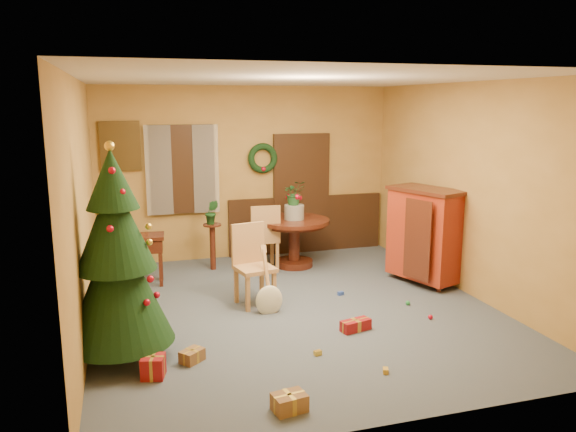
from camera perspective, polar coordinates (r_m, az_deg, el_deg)
name	(u,v)px	position (r m, az deg, el deg)	size (l,w,h in m)	color
room_envelope	(260,192)	(9.64, -2.85, 2.44)	(5.50, 5.50, 5.50)	#363E4F
dining_table	(294,233)	(9.07, 0.63, -1.77)	(1.14, 1.14, 0.78)	black
urn	(294,212)	(9.00, 0.63, 0.41)	(0.32, 0.32, 0.23)	slate
centerpiece_plant	(294,193)	(8.95, 0.64, 2.37)	(0.35, 0.30, 0.39)	#1E4C23
chair_near	(252,261)	(7.42, -3.68, -4.62)	(0.54, 0.54, 1.07)	#95653B
chair_far	(264,235)	(8.84, -2.44, -1.98)	(0.48, 0.48, 1.07)	#95653B
guitar	(269,282)	(7.09, -1.95, -6.72)	(0.35, 0.16, 0.82)	beige
plant_stand	(213,241)	(9.00, -7.67, -2.56)	(0.29, 0.29, 0.74)	black
stand_plant	(212,212)	(8.89, -7.75, 0.40)	(0.21, 0.17, 0.39)	#19471E
christmas_tree	(117,260)	(5.92, -17.02, -4.25)	(1.10, 1.10, 2.26)	#382111
writing_desk	(135,248)	(8.43, -15.28, -3.13)	(0.87, 0.48, 0.74)	black
sideboard	(425,233)	(8.44, 13.75, -1.66)	(0.92, 1.23, 1.41)	#5C100A
gift_a	(289,402)	(5.12, 0.14, -18.40)	(0.31, 0.25, 0.15)	brown
gift_b	(153,367)	(5.78, -13.53, -14.67)	(0.26, 0.26, 0.22)	maroon
gift_c	(192,356)	(6.03, -9.72, -13.81)	(0.29, 0.28, 0.13)	brown
gift_d	(356,325)	(6.74, 6.88, -10.95)	(0.39, 0.23, 0.13)	maroon
toy_a	(341,293)	(7.89, 5.37, -7.83)	(0.08, 0.05, 0.05)	#2643A5
toy_b	(408,303)	(7.65, 12.07, -8.64)	(0.06, 0.06, 0.06)	#23833A
toy_c	(386,371)	(5.82, 9.89, -15.22)	(0.08, 0.05, 0.05)	gold
toy_d	(430,317)	(7.23, 14.27, -9.92)	(0.06, 0.06, 0.06)	#B70C22
toy_e	(318,353)	(6.11, 3.04, -13.71)	(0.08, 0.05, 0.05)	gold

